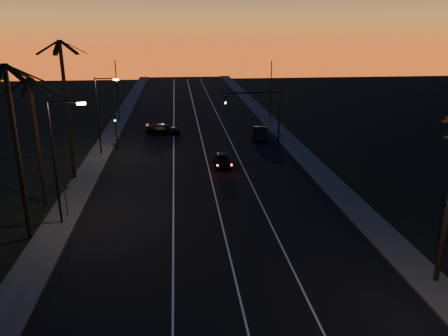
{
  "coord_description": "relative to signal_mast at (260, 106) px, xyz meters",
  "views": [
    {
      "loc": [
        -2.45,
        -9.8,
        13.65
      ],
      "look_at": [
        0.96,
        21.65,
        3.32
      ],
      "focal_mm": 35.0,
      "sensor_mm": 36.0,
      "label": 1
    }
  ],
  "objects": [
    {
      "name": "road",
      "position": [
        -7.14,
        -9.99,
        -4.78
      ],
      "size": [
        20.0,
        170.0,
        0.01
      ],
      "primitive_type": "cube",
      "color": "black",
      "rests_on": "ground"
    },
    {
      "name": "far_pole_left",
      "position": [
        -18.14,
        15.01,
        -0.28
      ],
      "size": [
        0.14,
        0.14,
        9.0
      ],
      "primitive_type": "cylinder",
      "color": "black",
      "rests_on": "ground"
    },
    {
      "name": "lead_car",
      "position": [
        -5.23,
        -7.73,
        -4.1
      ],
      "size": [
        1.6,
        4.44,
        1.35
      ],
      "color": "black",
      "rests_on": "road"
    },
    {
      "name": "streetlight_left_near",
      "position": [
        -17.84,
        -19.99,
        0.54
      ],
      "size": [
        2.55,
        0.26,
        9.0
      ],
      "color": "black",
      "rests_on": "ground"
    },
    {
      "name": "signal_mast",
      "position": [
        0.0,
        0.0,
        0.0
      ],
      "size": [
        7.1,
        0.41,
        7.0
      ],
      "color": "black",
      "rests_on": "ground"
    },
    {
      "name": "lane_stripe_left",
      "position": [
        -10.14,
        -9.99,
        -4.76
      ],
      "size": [
        0.12,
        160.0,
        0.01
      ],
      "primitive_type": "cube",
      "color": "silver",
      "rests_on": "road"
    },
    {
      "name": "signal_post",
      "position": [
        -16.64,
        -0.01,
        -1.89
      ],
      "size": [
        0.28,
        0.37,
        4.2
      ],
      "color": "black",
      "rests_on": "ground"
    },
    {
      "name": "far_pole_right",
      "position": [
        3.86,
        12.01,
        -0.28
      ],
      "size": [
        0.14,
        0.14,
        9.0
      ],
      "primitive_type": "cylinder",
      "color": "black",
      "rests_on": "ground"
    },
    {
      "name": "sidewalk_right",
      "position": [
        4.06,
        -9.99,
        -4.7
      ],
      "size": [
        2.4,
        170.0,
        0.16
      ],
      "primitive_type": "cube",
      "color": "#3A3A38",
      "rests_on": "ground"
    },
    {
      "name": "palm_mid",
      "position": [
        -20.34,
        -15.99,
        1.47
      ],
      "size": [
        4.25,
        4.16,
        10.03
      ],
      "color": "black",
      "rests_on": "ground"
    },
    {
      "name": "sidewalk_left",
      "position": [
        -18.34,
        -9.99,
        -4.7
      ],
      "size": [
        2.4,
        170.0,
        0.16
      ],
      "primitive_type": "cube",
      "color": "#3A3A38",
      "rests_on": "ground"
    },
    {
      "name": "lane_stripe_right",
      "position": [
        -3.14,
        -9.99,
        -4.76
      ],
      "size": [
        0.12,
        160.0,
        0.01
      ],
      "primitive_type": "cube",
      "color": "silver",
      "rests_on": "road"
    },
    {
      "name": "streetlight_left_far",
      "position": [
        -17.82,
        -1.99,
        0.28
      ],
      "size": [
        2.55,
        0.26,
        8.5
      ],
      "color": "black",
      "rests_on": "ground"
    },
    {
      "name": "right_car",
      "position": [
        0.71,
        2.98,
        -4.02
      ],
      "size": [
        2.71,
        4.84,
        1.51
      ],
      "color": "black",
      "rests_on": "road"
    },
    {
      "name": "palm_far",
      "position": [
        -19.34,
        -9.99,
        2.83
      ],
      "size": [
        4.25,
        4.16,
        12.53
      ],
      "color": "black",
      "rests_on": "ground"
    },
    {
      "name": "lane_stripe_mid",
      "position": [
        -6.64,
        -9.99,
        -4.76
      ],
      "size": [
        0.12,
        160.0,
        0.01
      ],
      "primitive_type": "cube",
      "color": "silver",
      "rests_on": "road"
    },
    {
      "name": "palm_near",
      "position": [
        -19.74,
        -21.99,
        2.29
      ],
      "size": [
        4.25,
        4.16,
        11.53
      ],
      "color": "black",
      "rests_on": "ground"
    },
    {
      "name": "street_sign",
      "position": [
        -17.94,
        -18.99,
        -3.13
      ],
      "size": [
        0.7,
        0.06,
        2.6
      ],
      "color": "black",
      "rests_on": "ground"
    },
    {
      "name": "cross_car",
      "position": [
        -11.48,
        6.94,
        -4.1
      ],
      "size": [
        4.88,
        2.65,
        1.34
      ],
      "color": "black",
      "rests_on": "road"
    }
  ]
}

